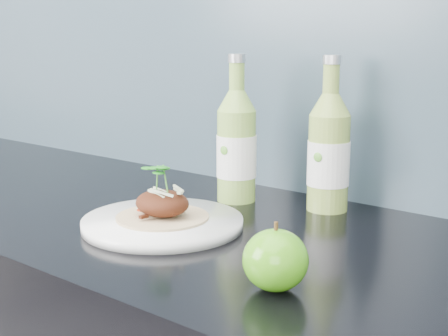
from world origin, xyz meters
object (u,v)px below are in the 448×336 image
(green_apple, at_px, (275,260))
(cider_bottle_left, at_px, (237,146))
(dinner_plate, at_px, (163,223))
(cider_bottle_right, at_px, (329,153))

(green_apple, height_order, cider_bottle_left, cider_bottle_left)
(dinner_plate, relative_size, green_apple, 2.64)
(cider_bottle_left, bearing_deg, green_apple, -41.83)
(green_apple, bearing_deg, dinner_plate, 161.52)
(green_apple, distance_m, cider_bottle_left, 0.43)
(dinner_plate, height_order, green_apple, green_apple)
(green_apple, relative_size, cider_bottle_left, 0.38)
(green_apple, relative_size, cider_bottle_right, 0.38)
(cider_bottle_right, bearing_deg, cider_bottle_left, -151.63)
(dinner_plate, bearing_deg, cider_bottle_left, 93.29)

